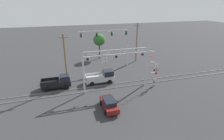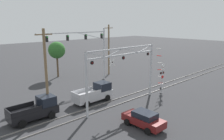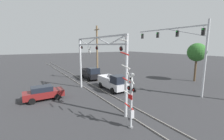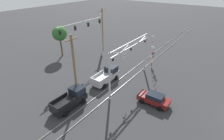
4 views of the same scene
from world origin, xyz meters
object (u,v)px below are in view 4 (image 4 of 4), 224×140
(crossing_gantry, at_px, (131,57))
(utility_pole_left, at_px, (74,68))
(pickup_truck_lead, at_px, (107,76))
(utility_pole_right, at_px, (102,29))
(pickup_truck_following, at_px, (71,99))
(background_tree_beyond_span, at_px, (59,34))
(traffic_signal_span, at_px, (93,30))
(crossing_signal_mast, at_px, (152,57))
(sedan_waiting, at_px, (154,99))

(crossing_gantry, distance_m, utility_pole_left, 8.36)
(crossing_gantry, relative_size, pickup_truck_lead, 2.11)
(crossing_gantry, relative_size, utility_pole_right, 1.18)
(pickup_truck_lead, distance_m, utility_pole_left, 6.88)
(pickup_truck_lead, height_order, utility_pole_left, utility_pole_left)
(pickup_truck_lead, height_order, pickup_truck_following, same)
(pickup_truck_following, relative_size, background_tree_beyond_span, 0.76)
(crossing_gantry, bearing_deg, pickup_truck_following, 160.64)
(traffic_signal_span, xyz_separation_m, utility_pole_right, (5.59, 2.19, -1.29))
(crossing_signal_mast, xyz_separation_m, background_tree_beyond_span, (-5.42, 17.77, 2.57))
(utility_pole_left, height_order, utility_pole_right, utility_pole_right)
(traffic_signal_span, bearing_deg, sedan_waiting, -111.54)
(sedan_waiting, xyz_separation_m, utility_pole_right, (11.64, 17.51, 3.89))
(crossing_signal_mast, relative_size, traffic_signal_span, 0.59)
(pickup_truck_following, bearing_deg, crossing_signal_mast, -13.96)
(pickup_truck_following, height_order, utility_pole_right, utility_pole_right)
(crossing_gantry, height_order, background_tree_beyond_span, crossing_gantry)
(sedan_waiting, height_order, utility_pole_left, utility_pole_left)
(pickup_truck_lead, bearing_deg, crossing_gantry, -62.31)
(pickup_truck_following, xyz_separation_m, utility_pole_left, (1.58, 0.52, 3.59))
(crossing_signal_mast, relative_size, background_tree_beyond_span, 1.02)
(utility_pole_left, distance_m, utility_pole_right, 18.62)
(traffic_signal_span, xyz_separation_m, background_tree_beyond_span, (-2.22, 6.92, -1.26))
(traffic_signal_span, bearing_deg, utility_pole_left, -149.51)
(crossing_signal_mast, bearing_deg, pickup_truck_following, 166.04)
(pickup_truck_lead, relative_size, background_tree_beyond_span, 0.81)
(pickup_truck_lead, distance_m, background_tree_beyond_span, 14.67)
(sedan_waiting, distance_m, utility_pole_left, 10.83)
(pickup_truck_following, bearing_deg, utility_pole_left, 18.15)
(pickup_truck_following, height_order, sedan_waiting, pickup_truck_following)
(utility_pole_left, relative_size, background_tree_beyond_span, 1.43)
(traffic_signal_span, relative_size, utility_pole_left, 1.19)
(background_tree_beyond_span, bearing_deg, crossing_signal_mast, -73.03)
(sedan_waiting, bearing_deg, utility_pole_left, 118.69)
(utility_pole_left, bearing_deg, pickup_truck_following, -161.85)
(pickup_truck_lead, xyz_separation_m, utility_pole_right, (10.67, 9.18, 3.67))
(traffic_signal_span, height_order, utility_pole_left, utility_pole_left)
(traffic_signal_span, xyz_separation_m, pickup_truck_lead, (-5.07, -6.99, -4.95))
(crossing_gantry, height_order, sedan_waiting, crossing_gantry)
(pickup_truck_following, bearing_deg, crossing_gantry, -19.36)
(utility_pole_left, xyz_separation_m, background_tree_beyond_span, (8.69, 13.35, 0.11))
(pickup_truck_following, bearing_deg, traffic_signal_span, 29.07)
(pickup_truck_lead, height_order, utility_pole_right, utility_pole_right)
(background_tree_beyond_span, bearing_deg, traffic_signal_span, -72.19)
(pickup_truck_following, bearing_deg, sedan_waiting, -52.43)
(crossing_signal_mast, xyz_separation_m, traffic_signal_span, (-3.20, 10.85, 3.83))
(utility_pole_left, bearing_deg, utility_pole_right, 27.56)
(pickup_truck_following, bearing_deg, utility_pole_right, 26.79)
(pickup_truck_lead, xyz_separation_m, utility_pole_left, (-5.84, 0.56, 3.59))
(utility_pole_left, bearing_deg, background_tree_beyond_span, 56.93)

